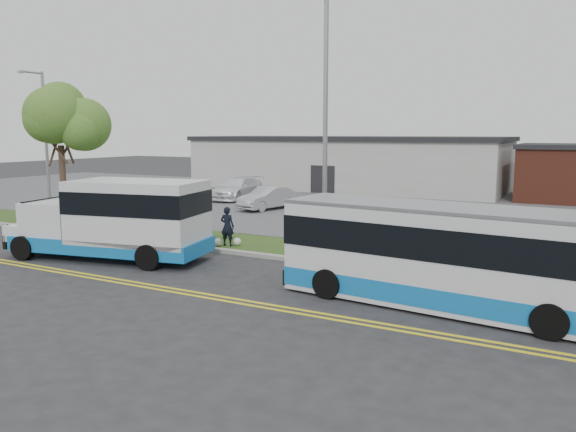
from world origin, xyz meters
The scene contains 18 objects.
ground centered at (0.00, 0.00, 0.00)m, with size 140.00×140.00×0.00m, color #28282B.
lane_line_north centered at (0.00, -3.85, 0.01)m, with size 70.00×0.12×0.01m, color yellow.
lane_line_south centered at (0.00, -4.15, 0.01)m, with size 70.00×0.12×0.01m, color yellow.
curb centered at (0.00, 1.10, 0.07)m, with size 80.00×0.30×0.15m, color #9E9B93.
verge centered at (0.00, 2.90, 0.05)m, with size 80.00×3.30×0.10m, color #2F4517.
parking_lot centered at (0.00, 17.00, 0.05)m, with size 80.00×25.00×0.10m, color #4C4C4F.
commercial_building centered at (-6.00, 27.00, 2.18)m, with size 25.40×10.40×4.35m.
brick_wing centered at (10.50, 26.00, 1.96)m, with size 6.30×7.30×3.90m.
tree_west centered at (-12.00, 3.20, 5.12)m, with size 4.40×4.40×6.91m.
streetlight_near centered at (3.00, 2.73, 5.23)m, with size 0.35×1.53×9.50m.
streetlight_far centered at (-16.00, 5.42, 4.48)m, with size 0.35×1.53×8.00m.
shuttle_bus centered at (-3.21, -1.66, 1.58)m, with size 7.99×3.86×2.95m.
transit_bus centered at (9.11, -1.80, 1.39)m, with size 10.05×3.15×2.74m.
pedestrian centered at (-0.91, 1.90, 0.90)m, with size 0.59×0.38×1.61m, color black.
parked_car_a centered at (-5.08, 12.21, 0.77)m, with size 1.42×4.08×1.35m, color #B5B7BD.
parked_car_b centered at (-9.56, 15.65, 0.84)m, with size 2.09×5.13×1.49m, color white.
grocery_bag_left centered at (-1.21, 1.65, 0.26)m, with size 0.32×0.32×0.32m, color white.
grocery_bag_right centered at (-0.61, 2.15, 0.26)m, with size 0.32×0.32×0.32m, color white.
Camera 1 is at (11.92, -16.63, 4.66)m, focal length 35.00 mm.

